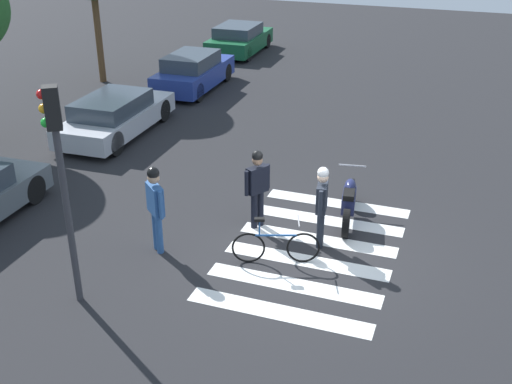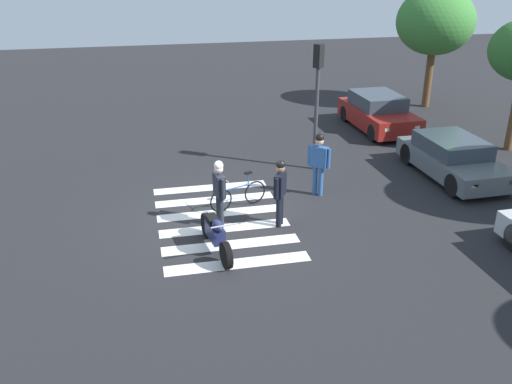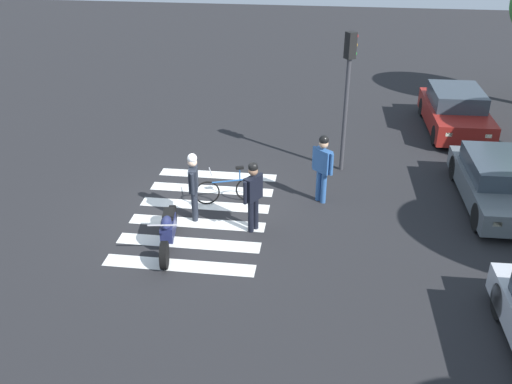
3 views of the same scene
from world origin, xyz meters
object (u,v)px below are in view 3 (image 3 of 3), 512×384
object	(u,v)px
police_motorcycle	(168,230)
officer_on_foot	(253,192)
car_maroon_wagon	(455,111)
pedestrian_bystander	(323,164)
leaning_bicycle	(228,189)
officer_by_motorcycle	(193,182)
traffic_light_pole	(348,80)
car_grey_coupe	(500,183)

from	to	relation	value
police_motorcycle	officer_on_foot	distance (m)	2.14
car_maroon_wagon	pedestrian_bystander	bearing A→B (deg)	-37.31
leaning_bicycle	officer_by_motorcycle	size ratio (longest dim) A/B	0.94
leaning_bicycle	traffic_light_pole	world-z (taller)	traffic_light_pole
officer_on_foot	officer_by_motorcycle	bearing A→B (deg)	-102.49
officer_by_motorcycle	leaning_bicycle	bearing A→B (deg)	145.06
car_maroon_wagon	leaning_bicycle	bearing A→B (deg)	-48.01
police_motorcycle	pedestrian_bystander	world-z (taller)	pedestrian_bystander
pedestrian_bystander	traffic_light_pole	size ratio (longest dim) A/B	0.47
pedestrian_bystander	officer_on_foot	bearing A→B (deg)	-43.40
pedestrian_bystander	traffic_light_pole	world-z (taller)	traffic_light_pole
pedestrian_bystander	car_grey_coupe	size ratio (longest dim) A/B	0.46
police_motorcycle	car_grey_coupe	xyz separation A→B (m)	(-3.13, 7.91, 0.14)
car_maroon_wagon	car_grey_coupe	bearing A→B (deg)	2.47
police_motorcycle	officer_on_foot	bearing A→B (deg)	118.82
police_motorcycle	car_grey_coupe	distance (m)	8.51
leaning_bicycle	officer_on_foot	xyz separation A→B (m)	(1.28, 0.83, 0.67)
police_motorcycle	pedestrian_bystander	distance (m)	4.32
car_grey_coupe	car_maroon_wagon	bearing A→B (deg)	-177.53
police_motorcycle	traffic_light_pole	xyz separation A→B (m)	(-4.67, 3.91, 2.23)
leaning_bicycle	officer_by_motorcycle	xyz separation A→B (m)	(0.95, -0.66, 0.65)
pedestrian_bystander	car_maroon_wagon	bearing A→B (deg)	142.69
leaning_bicycle	car_grey_coupe	size ratio (longest dim) A/B	0.40
officer_on_foot	car_maroon_wagon	size ratio (longest dim) A/B	0.44
officer_on_foot	traffic_light_pole	xyz separation A→B (m)	(-3.68, 2.11, 1.65)
police_motorcycle	car_maroon_wagon	world-z (taller)	car_maroon_wagon
leaning_bicycle	car_grey_coupe	bearing A→B (deg)	97.04
officer_on_foot	officer_by_motorcycle	world-z (taller)	officer_on_foot
officer_by_motorcycle	car_grey_coupe	xyz separation A→B (m)	(-1.81, 7.60, -0.42)
officer_on_foot	car_grey_coupe	distance (m)	6.49
car_grey_coupe	leaning_bicycle	bearing A→B (deg)	-82.96
car_maroon_wagon	traffic_light_pole	size ratio (longest dim) A/B	1.02
leaning_bicycle	police_motorcycle	bearing A→B (deg)	-23.12
officer_by_motorcycle	pedestrian_bystander	world-z (taller)	pedestrian_bystander
police_motorcycle	car_maroon_wagon	size ratio (longest dim) A/B	0.54
police_motorcycle	traffic_light_pole	world-z (taller)	traffic_light_pole
leaning_bicycle	pedestrian_bystander	size ratio (longest dim) A/B	0.89
officer_on_foot	traffic_light_pole	size ratio (longest dim) A/B	0.45
leaning_bicycle	car_grey_coupe	xyz separation A→B (m)	(-0.86, 6.94, 0.23)
officer_on_foot	car_maroon_wagon	xyz separation A→B (m)	(-7.32, 5.88, -0.38)
officer_on_foot	car_grey_coupe	xyz separation A→B (m)	(-2.14, 6.11, -0.44)
police_motorcycle	traffic_light_pole	distance (m)	6.49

